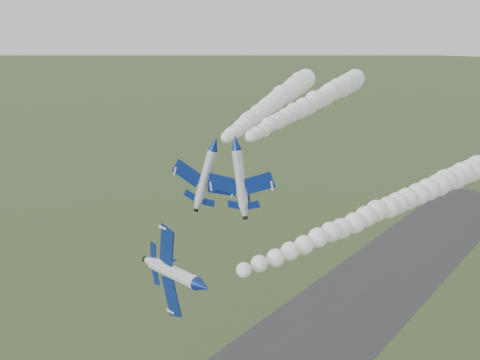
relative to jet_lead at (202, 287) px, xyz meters
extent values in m
cylinder|color=white|center=(-0.03, 0.12, 0.00)|extent=(3.52, 9.11, 1.73)
cone|color=navy|center=(-1.18, -5.40, 0.00)|extent=(2.18, 2.65, 1.73)
cone|color=white|center=(1.08, 5.44, 0.00)|extent=(2.09, 2.23, 1.73)
cylinder|color=black|center=(1.30, 6.48, 0.00)|extent=(0.99, 0.80, 0.88)
ellipsoid|color=black|center=(0.09, -2.25, 0.05)|extent=(1.76, 3.24, 1.16)
cube|color=navy|center=(-0.29, 1.04, 3.16)|extent=(1.10, 2.62, 4.89)
cube|color=navy|center=(0.27, 0.93, -3.20)|extent=(1.10, 2.62, 4.89)
cube|color=navy|center=(0.73, 4.53, 1.69)|extent=(0.53, 1.21, 2.13)
cube|color=navy|center=(1.03, 4.47, -1.70)|extent=(0.53, 1.21, 2.13)
cube|color=navy|center=(2.18, 3.97, 0.12)|extent=(2.64, 2.15, 0.34)
cylinder|color=white|center=(-12.92, 17.39, 11.14)|extent=(4.35, 7.97, 1.74)
cone|color=navy|center=(-11.21, 12.74, 11.14)|extent=(2.35, 2.53, 1.74)
cone|color=white|center=(-14.57, 21.86, 11.14)|extent=(2.22, 2.18, 1.74)
cylinder|color=black|center=(-14.90, 22.74, 11.14)|extent=(1.02, 0.83, 0.88)
ellipsoid|color=black|center=(-12.08, 15.55, 11.64)|extent=(2.02, 2.93, 1.16)
cube|color=navy|center=(-15.74, 17.15, 11.81)|extent=(4.67, 3.54, 1.36)
cube|color=navy|center=(-10.70, 19.00, 10.20)|extent=(4.67, 3.54, 1.36)
cube|color=navy|center=(-15.63, 20.57, 11.57)|extent=(2.06, 1.59, 0.63)
cube|color=navy|center=(-12.94, 21.57, 10.71)|extent=(2.06, 1.59, 0.63)
cube|color=navy|center=(-13.88, 20.98, 12.30)|extent=(1.17, 1.64, 2.00)
cylinder|color=white|center=(-8.89, 17.16, 11.89)|extent=(3.42, 8.05, 1.58)
cone|color=navy|center=(-7.70, 12.32, 11.89)|extent=(2.03, 2.39, 1.58)
cone|color=white|center=(-10.04, 21.82, 11.89)|extent=(1.94, 2.02, 1.58)
cylinder|color=black|center=(-10.26, 22.73, 11.89)|extent=(0.91, 0.74, 0.80)
ellipsoid|color=black|center=(-8.48, 15.17, 12.42)|extent=(1.67, 2.88, 1.06)
cube|color=navy|center=(-11.77, 17.23, 11.38)|extent=(4.72, 3.22, 0.70)
cube|color=navy|center=(-6.34, 18.57, 12.12)|extent=(4.72, 3.22, 0.70)
cube|color=navy|center=(-11.28, 20.64, 11.69)|extent=(2.07, 1.45, 0.34)
cube|color=navy|center=(-8.39, 21.35, 12.09)|extent=(2.07, 1.45, 0.34)
cube|color=navy|center=(-9.94, 20.74, 13.10)|extent=(0.73, 1.55, 2.07)
camera|label=1|loc=(35.62, -38.87, 27.71)|focal=40.00mm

